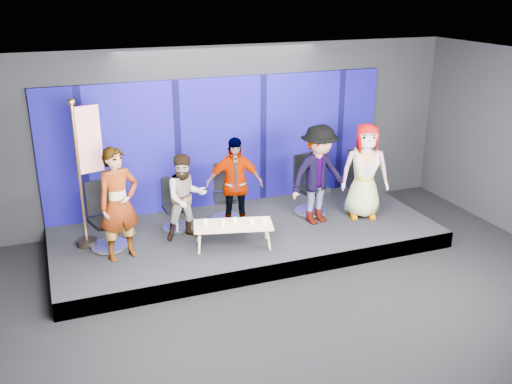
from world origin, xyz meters
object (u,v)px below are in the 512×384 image
(panelist_a, at_px, (119,204))
(panelist_b, at_px, (186,197))
(panelist_c, at_px, (234,185))
(panelist_d, at_px, (319,175))
(coffee_table, at_px, (233,226))
(chair_d, at_px, (309,194))
(chair_e, at_px, (359,189))
(chair_c, at_px, (227,202))
(mug_d, at_px, (252,221))
(chair_a, at_px, (107,226))
(flag_stand, at_px, (87,170))
(mug_a, at_px, (205,222))
(mug_b, at_px, (223,223))
(chair_b, at_px, (176,212))
(panelist_e, at_px, (365,171))
(mug_e, at_px, (264,219))
(mug_c, at_px, (235,220))

(panelist_a, bearing_deg, panelist_b, 0.62)
(panelist_a, relative_size, panelist_c, 1.07)
(panelist_d, distance_m, coffee_table, 1.98)
(chair_d, xyz_separation_m, chair_e, (1.08, -0.09, -0.01))
(chair_c, distance_m, panelist_d, 1.83)
(chair_d, distance_m, mug_d, 1.91)
(coffee_table, bearing_deg, chair_a, 160.08)
(chair_a, relative_size, chair_d, 1.00)
(chair_a, height_order, flag_stand, flag_stand)
(mug_a, bearing_deg, chair_a, 159.96)
(panelist_a, distance_m, coffee_table, 1.96)
(panelist_d, relative_size, mug_a, 20.94)
(mug_b, bearing_deg, chair_d, 24.69)
(mug_a, bearing_deg, chair_b, 107.56)
(panelist_e, distance_m, mug_d, 2.58)
(panelist_c, bearing_deg, coffee_table, -98.36)
(panelist_e, xyz_separation_m, mug_a, (-3.25, -0.22, -0.47))
(chair_a, bearing_deg, mug_e, -34.20)
(panelist_a, distance_m, chair_e, 4.91)
(chair_e, bearing_deg, mug_e, -137.85)
(mug_c, distance_m, mug_e, 0.51)
(mug_b, bearing_deg, flag_stand, 154.80)
(coffee_table, height_order, mug_e, mug_e)
(panelist_a, height_order, panelist_c, panelist_a)
(chair_c, xyz_separation_m, flag_stand, (-2.52, -0.21, 1.01))
(panelist_b, height_order, chair_c, panelist_b)
(chair_d, height_order, chair_e, chair_d)
(panelist_b, height_order, coffee_table, panelist_b)
(panelist_c, distance_m, coffee_table, 0.87)
(panelist_a, bearing_deg, panelist_c, -5.39)
(coffee_table, bearing_deg, panelist_b, 136.78)
(mug_e, bearing_deg, chair_c, 101.95)
(panelist_e, relative_size, mug_a, 20.50)
(panelist_d, height_order, mug_b, panelist_d)
(flag_stand, bearing_deg, panelist_c, -22.80)
(panelist_a, relative_size, mug_c, 21.90)
(mug_e, bearing_deg, mug_d, 176.60)
(panelist_a, height_order, panelist_b, panelist_a)
(chair_d, height_order, mug_c, chair_d)
(chair_c, height_order, mug_c, chair_c)
(panelist_b, distance_m, mug_d, 1.25)
(chair_d, height_order, mug_d, chair_d)
(panelist_b, bearing_deg, mug_c, -40.75)
(panelist_c, distance_m, mug_d, 0.86)
(mug_a, distance_m, mug_c, 0.51)
(mug_e, xyz_separation_m, flag_stand, (-2.79, 1.06, 0.91))
(chair_a, distance_m, flag_stand, 1.03)
(panelist_e, bearing_deg, chair_a, -163.42)
(chair_c, distance_m, chair_d, 1.66)
(panelist_a, xyz_separation_m, chair_c, (2.12, 0.90, -0.59))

